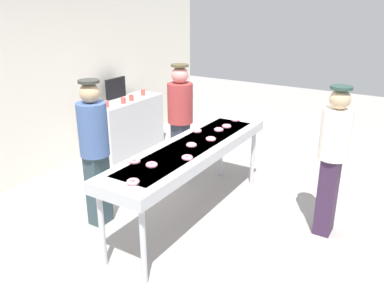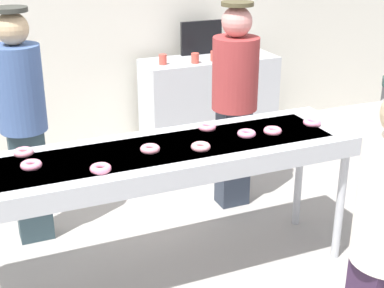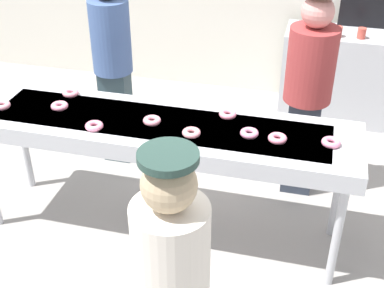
% 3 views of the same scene
% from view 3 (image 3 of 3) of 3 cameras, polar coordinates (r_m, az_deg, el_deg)
% --- Properties ---
extents(ground_plane, '(16.00, 16.00, 0.00)m').
position_cam_3_polar(ground_plane, '(4.01, -3.19, -9.10)').
color(ground_plane, '#9E9993').
extents(fryer_conveyor, '(2.66, 0.66, 0.92)m').
position_cam_3_polar(fryer_conveyor, '(3.51, -3.60, 1.42)').
color(fryer_conveyor, '#B7BABF').
rests_on(fryer_conveyor, ground).
extents(strawberry_donut_0, '(0.17, 0.17, 0.04)m').
position_cam_3_polar(strawberry_donut_0, '(3.44, -10.61, 1.95)').
color(strawberry_donut_0, pink).
rests_on(strawberry_donut_0, fryer_conveyor).
extents(strawberry_donut_1, '(0.15, 0.15, 0.04)m').
position_cam_3_polar(strawberry_donut_1, '(3.53, 3.91, 3.26)').
color(strawberry_donut_1, pink).
rests_on(strawberry_donut_1, fryer_conveyor).
extents(strawberry_donut_2, '(0.16, 0.16, 0.04)m').
position_cam_3_polar(strawberry_donut_2, '(3.90, -13.10, 5.45)').
color(strawberry_donut_2, pink).
rests_on(strawberry_donut_2, fryer_conveyor).
extents(strawberry_donut_3, '(0.17, 0.17, 0.04)m').
position_cam_3_polar(strawberry_donut_3, '(3.87, -20.02, 3.99)').
color(strawberry_donut_3, pink).
rests_on(strawberry_donut_3, fryer_conveyor).
extents(strawberry_donut_4, '(0.12, 0.12, 0.04)m').
position_cam_3_polar(strawberry_donut_4, '(3.33, 6.27, 1.19)').
color(strawberry_donut_4, pink).
rests_on(strawberry_donut_4, fryer_conveyor).
extents(strawberry_donut_5, '(0.17, 0.17, 0.04)m').
position_cam_3_polar(strawberry_donut_5, '(3.31, -0.07, 1.24)').
color(strawberry_donut_5, pink).
rests_on(strawberry_donut_5, fryer_conveyor).
extents(strawberry_donut_6, '(0.16, 0.16, 0.04)m').
position_cam_3_polar(strawberry_donut_6, '(3.32, 14.92, 0.18)').
color(strawberry_donut_6, pink).
rests_on(strawberry_donut_6, fryer_conveyor).
extents(strawberry_donut_7, '(0.17, 0.17, 0.04)m').
position_cam_3_polar(strawberry_donut_7, '(3.29, 9.30, 0.62)').
color(strawberry_donut_7, pink).
rests_on(strawberry_donut_7, fryer_conveyor).
extents(strawberry_donut_8, '(0.15, 0.15, 0.04)m').
position_cam_3_polar(strawberry_donut_8, '(3.45, -4.38, 2.57)').
color(strawberry_donut_8, pink).
rests_on(strawberry_donut_8, fryer_conveyor).
extents(strawberry_donut_9, '(0.15, 0.15, 0.04)m').
position_cam_3_polar(strawberry_donut_9, '(3.74, -14.24, 4.04)').
color(strawberry_donut_9, pink).
rests_on(strawberry_donut_9, fryer_conveyor).
extents(worker_baker, '(0.36, 0.36, 1.65)m').
position_cam_3_polar(worker_baker, '(4.00, 12.57, 6.33)').
color(worker_baker, '#29313E').
rests_on(worker_baker, ground).
extents(worker_assistant, '(0.32, 0.32, 1.69)m').
position_cam_3_polar(worker_assistant, '(4.39, -8.65, 9.08)').
color(worker_assistant, '#2C3F46').
rests_on(worker_assistant, ground).
extents(prep_counter, '(1.39, 0.52, 0.90)m').
position_cam_3_polar(prep_counter, '(5.46, 17.17, 6.98)').
color(prep_counter, '#B7BABF').
rests_on(prep_counter, ground).
extents(paper_cup_0, '(0.08, 0.08, 0.10)m').
position_cam_3_polar(paper_cup_0, '(5.14, 15.62, 11.71)').
color(paper_cup_0, '#CC4C3F').
rests_on(paper_cup_0, prep_counter).
extents(paper_cup_1, '(0.08, 0.08, 0.10)m').
position_cam_3_polar(paper_cup_1, '(5.16, 18.00, 11.41)').
color(paper_cup_1, '#CC4C3F').
rests_on(paper_cup_1, prep_counter).
extents(paper_cup_2, '(0.08, 0.08, 0.10)m').
position_cam_3_polar(paper_cup_2, '(5.21, 12.17, 12.44)').
color(paper_cup_2, '#CC4C3F').
rests_on(paper_cup_2, prep_counter).
extents(menu_display, '(0.45, 0.04, 0.34)m').
position_cam_3_polar(menu_display, '(5.44, 18.21, 13.79)').
color(menu_display, black).
rests_on(menu_display, prep_counter).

